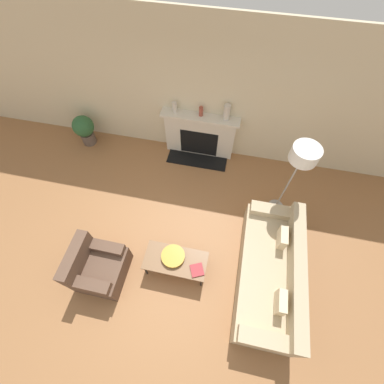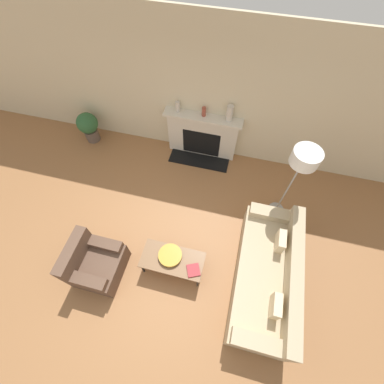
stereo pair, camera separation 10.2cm
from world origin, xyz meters
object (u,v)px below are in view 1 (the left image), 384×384
(floor_lamp, at_px, (302,159))
(mantel_vase_center_left, at_px, (201,111))
(fireplace, at_px, (200,136))
(book, at_px, (197,270))
(coffee_table, at_px, (176,261))
(bowl, at_px, (173,256))
(couch, at_px, (271,272))
(mantel_vase_left, at_px, (175,107))
(mantel_vase_center_right, at_px, (227,112))
(potted_plant, at_px, (84,129))
(armchair_near, at_px, (98,268))

(floor_lamp, height_order, mantel_vase_center_left, floor_lamp)
(fireplace, xyz_separation_m, book, (0.50, -2.81, -0.11))
(coffee_table, height_order, bowl, bowl)
(couch, height_order, mantel_vase_left, mantel_vase_left)
(fireplace, height_order, mantel_vase_center_left, mantel_vase_center_left)
(couch, height_order, coffee_table, couch)
(mantel_vase_left, height_order, mantel_vase_center_left, mantel_vase_left)
(couch, bearing_deg, mantel_vase_center_right, -155.17)
(couch, distance_m, potted_plant, 4.89)
(mantel_vase_left, bearing_deg, floor_lamp, -26.12)
(book, relative_size, mantel_vase_center_left, 1.38)
(mantel_vase_center_left, height_order, mantel_vase_center_right, mantel_vase_center_right)
(mantel_vase_center_left, bearing_deg, fireplace, -115.05)
(bowl, bearing_deg, mantel_vase_center_left, 91.50)
(armchair_near, bearing_deg, coffee_table, -73.81)
(armchair_near, distance_m, coffee_table, 1.29)
(couch, distance_m, coffee_table, 1.58)
(coffee_table, xyz_separation_m, bowl, (-0.05, 0.05, 0.07))
(mantel_vase_center_left, bearing_deg, book, -80.01)
(mantel_vase_center_right, xyz_separation_m, potted_plant, (-3.11, -0.25, -0.81))
(mantel_vase_center_left, relative_size, mantel_vase_center_right, 0.59)
(bowl, height_order, mantel_vase_center_left, mantel_vase_center_left)
(armchair_near, height_order, mantel_vase_left, mantel_vase_left)
(potted_plant, bearing_deg, mantel_vase_center_left, 5.51)
(coffee_table, relative_size, mantel_vase_left, 4.70)
(book, bearing_deg, armchair_near, 165.28)
(mantel_vase_left, bearing_deg, mantel_vase_center_left, 0.00)
(mantel_vase_center_left, height_order, potted_plant, mantel_vase_center_left)
(couch, xyz_separation_m, potted_plant, (-4.30, 2.32, 0.13))
(fireplace, bearing_deg, mantel_vase_center_left, 64.95)
(couch, height_order, mantel_vase_center_right, mantel_vase_center_right)
(bowl, bearing_deg, armchair_near, -161.17)
(fireplace, height_order, book, fireplace)
(floor_lamp, bearing_deg, mantel_vase_center_left, 147.54)
(coffee_table, bearing_deg, potted_plant, 137.70)
(coffee_table, height_order, mantel_vase_center_right, mantel_vase_center_right)
(couch, bearing_deg, mantel_vase_center_left, -146.70)
(armchair_near, distance_m, mantel_vase_left, 3.27)
(coffee_table, relative_size, mantel_vase_center_right, 3.15)
(couch, xyz_separation_m, mantel_vase_left, (-2.22, 2.57, 0.88))
(couch, distance_m, mantel_vase_center_left, 3.19)
(armchair_near, distance_m, mantel_vase_center_left, 3.40)
(coffee_table, relative_size, floor_lamp, 0.60)
(mantel_vase_center_left, bearing_deg, potted_plant, -174.49)
(couch, height_order, armchair_near, armchair_near)
(bowl, relative_size, floor_lamp, 0.22)
(coffee_table, bearing_deg, floor_lamp, 43.87)
(armchair_near, bearing_deg, couch, -79.38)
(coffee_table, distance_m, mantel_vase_center_left, 2.85)
(coffee_table, relative_size, potted_plant, 1.41)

